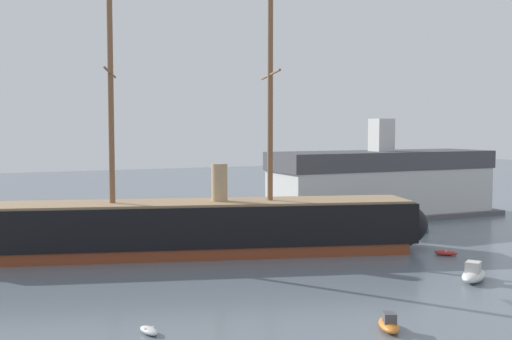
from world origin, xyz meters
TOP-DOWN VIEW (x-y plane):
  - tall_ship at (-4.98, 49.98)m, footprint 62.49×23.22m
  - motorboat_near_centre at (-0.34, 17.87)m, footprint 2.61×3.59m
  - dinghy_mid_left at (-16.86, 24.50)m, footprint 1.38×2.26m
  - motorboat_mid_right at (16.14, 26.38)m, footprint 5.13×4.36m
  - dinghy_alongside_stern at (22.21, 37.12)m, footprint 2.74×2.61m
  - motorboat_far_right at (30.70, 51.32)m, footprint 3.53×3.59m
  - motorboat_distant_centre at (1.19, 64.10)m, footprint 3.27×3.67m
  - dockside_warehouse_right at (33.82, 65.91)m, footprint 42.01×13.69m

SIDE VIEW (x-z plane):
  - dinghy_mid_left at x=-16.86m, z-range 0.00..0.50m
  - dinghy_alongside_stern at x=22.21m, z-range 0.00..0.63m
  - motorboat_near_centre at x=-0.34m, z-range -0.21..1.19m
  - motorboat_distant_centre at x=1.19m, z-range -0.22..1.25m
  - motorboat_far_right at x=30.70m, z-range -0.22..1.27m
  - motorboat_mid_right at x=16.14m, z-range -0.30..1.73m
  - tall_ship at x=-4.98m, z-range -12.10..18.71m
  - dockside_warehouse_right at x=33.82m, z-range -2.70..13.90m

